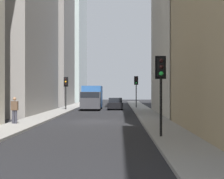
{
  "coord_description": "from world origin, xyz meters",
  "views": [
    {
      "loc": [
        -28.57,
        -1.89,
        2.32
      ],
      "look_at": [
        17.75,
        -0.99,
        2.41
      ],
      "focal_mm": 61.85,
      "sensor_mm": 36.0,
      "label": 1
    }
  ],
  "objects_px": {
    "traffic_light_foreground": "(161,77)",
    "pedestrian": "(15,109)",
    "delivery_truck": "(92,97)",
    "sedan_black": "(115,104)",
    "traffic_light_far_junction": "(136,84)",
    "traffic_light_midblock": "(66,86)"
  },
  "relations": [
    {
      "from": "traffic_light_midblock",
      "to": "pedestrian",
      "type": "relative_size",
      "value": 2.14
    },
    {
      "from": "traffic_light_foreground",
      "to": "traffic_light_far_junction",
      "type": "xyz_separation_m",
      "value": [
        30.65,
        -0.16,
        0.11
      ]
    },
    {
      "from": "sedan_black",
      "to": "traffic_light_midblock",
      "type": "bearing_deg",
      "value": 110.85
    },
    {
      "from": "delivery_truck",
      "to": "traffic_light_far_junction",
      "type": "height_order",
      "value": "traffic_light_far_junction"
    },
    {
      "from": "traffic_light_foreground",
      "to": "traffic_light_midblock",
      "type": "bearing_deg",
      "value": 17.48
    },
    {
      "from": "traffic_light_foreground",
      "to": "delivery_truck",
      "type": "bearing_deg",
      "value": 10.83
    },
    {
      "from": "pedestrian",
      "to": "traffic_light_far_junction",
      "type": "bearing_deg",
      "value": -20.62
    },
    {
      "from": "traffic_light_foreground",
      "to": "sedan_black",
      "type": "bearing_deg",
      "value": 5.0
    },
    {
      "from": "delivery_truck",
      "to": "pedestrian",
      "type": "bearing_deg",
      "value": 170.19
    },
    {
      "from": "traffic_light_foreground",
      "to": "traffic_light_midblock",
      "type": "height_order",
      "value": "traffic_light_foreground"
    },
    {
      "from": "delivery_truck",
      "to": "pedestrian",
      "type": "height_order",
      "value": "delivery_truck"
    },
    {
      "from": "traffic_light_foreground",
      "to": "pedestrian",
      "type": "bearing_deg",
      "value": 52.53
    },
    {
      "from": "sedan_black",
      "to": "traffic_light_far_junction",
      "type": "xyz_separation_m",
      "value": [
        2.64,
        -2.61,
        2.39
      ]
    },
    {
      "from": "delivery_truck",
      "to": "pedestrian",
      "type": "relative_size",
      "value": 3.74
    },
    {
      "from": "delivery_truck",
      "to": "sedan_black",
      "type": "distance_m",
      "value": 2.96
    },
    {
      "from": "traffic_light_foreground",
      "to": "pedestrian",
      "type": "height_order",
      "value": "traffic_light_foreground"
    },
    {
      "from": "traffic_light_midblock",
      "to": "traffic_light_far_junction",
      "type": "height_order",
      "value": "traffic_light_far_junction"
    },
    {
      "from": "delivery_truck",
      "to": "traffic_light_far_junction",
      "type": "distance_m",
      "value": 6.48
    },
    {
      "from": "sedan_black",
      "to": "traffic_light_far_junction",
      "type": "relative_size",
      "value": 1.08
    },
    {
      "from": "traffic_light_foreground",
      "to": "traffic_light_far_junction",
      "type": "bearing_deg",
      "value": -0.3
    },
    {
      "from": "sedan_black",
      "to": "traffic_light_foreground",
      "type": "height_order",
      "value": "traffic_light_foreground"
    },
    {
      "from": "sedan_black",
      "to": "traffic_light_midblock",
      "type": "distance_m",
      "value": 6.47
    }
  ]
}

